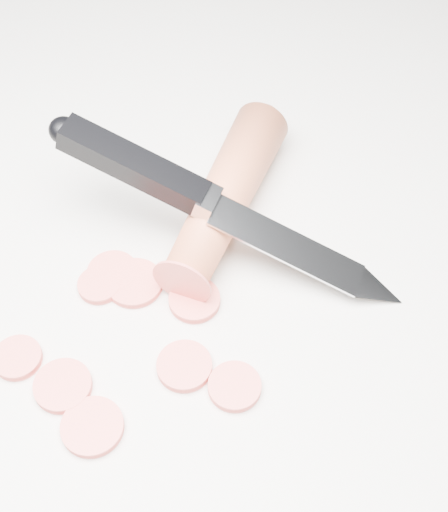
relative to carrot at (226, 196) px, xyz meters
name	(u,v)px	position (x,y,z in m)	size (l,w,h in m)	color
ground	(132,287)	(-0.09, -0.04, -0.02)	(2.40, 2.40, 0.00)	silver
carrot	(226,196)	(0.00, 0.00, 0.00)	(0.04, 0.04, 0.17)	#CB5934
carrot_slice_0	(92,427)	(-0.14, -0.14, -0.02)	(0.04, 0.04, 0.01)	#E7564D
carrot_slice_1	(63,386)	(-0.15, -0.10, -0.02)	(0.04, 0.04, 0.01)	#E7564D
carrot_slice_2	(134,283)	(-0.09, -0.04, -0.02)	(0.04, 0.04, 0.01)	#E7564D
carrot_slice_3	(195,300)	(-0.05, -0.07, -0.02)	(0.04, 0.04, 0.01)	#E7564D
carrot_slice_4	(235,387)	(-0.05, -0.14, -0.02)	(0.04, 0.04, 0.01)	#E7564D
carrot_slice_5	(113,273)	(-0.10, -0.03, -0.02)	(0.04, 0.04, 0.01)	#E7564D
carrot_slice_6	(184,366)	(-0.07, -0.12, -0.02)	(0.04, 0.04, 0.01)	#E7564D
carrot_slice_7	(18,358)	(-0.18, -0.07, -0.02)	(0.03, 0.03, 0.01)	#E7564D
carrot_slice_8	(99,285)	(-0.11, -0.03, -0.02)	(0.03, 0.03, 0.01)	#E7564D
kitchen_knife	(228,208)	(-0.01, -0.03, 0.02)	(0.23, 0.20, 0.09)	silver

